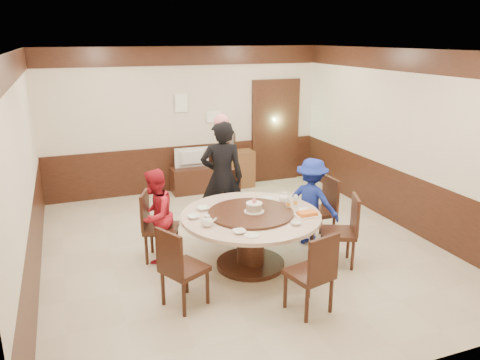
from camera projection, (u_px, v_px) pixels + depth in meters
name	position (u px, v px, depth m)	size (l,w,h in m)	color
room	(241.00, 177.00, 6.58)	(6.00, 6.04, 2.84)	beige
banquet_table	(251.00, 229.00, 6.17)	(1.84, 1.84, 0.78)	#331910
chair_0	(318.00, 221.00, 7.05)	(0.46, 0.45, 0.97)	#331910
chair_1	(231.00, 214.00, 7.35)	(0.47, 0.48, 0.97)	#331910
chair_2	(160.00, 238.00, 6.45)	(0.58, 0.57, 0.97)	#331910
chair_3	(183.00, 281.00, 5.32)	(0.60, 0.59, 0.97)	#331910
chair_4	(310.00, 286.00, 5.21)	(0.53, 0.54, 0.97)	#331910
chair_5	(339.00, 243.00, 6.31)	(0.59, 0.58, 0.97)	#331910
person_standing	(222.00, 178.00, 7.16)	(0.65, 0.43, 1.79)	black
person_red	(155.00, 216.00, 6.33)	(0.63, 0.49, 1.29)	red
person_blue	(311.00, 202.00, 6.85)	(0.84, 0.48, 1.30)	navy
birthday_cake	(254.00, 207.00, 6.09)	(0.26, 0.26, 0.18)	white
teapot_left	(207.00, 222.00, 5.69)	(0.17, 0.15, 0.13)	white
teapot_right	(284.00, 198.00, 6.53)	(0.17, 0.15, 0.13)	white
bowl_0	(203.00, 208.00, 6.25)	(0.17, 0.17, 0.04)	white
bowl_1	(296.00, 223.00, 5.76)	(0.13, 0.13, 0.04)	white
bowl_2	(239.00, 232.00, 5.51)	(0.15, 0.15, 0.04)	white
bowl_3	(303.00, 210.00, 6.18)	(0.14, 0.14, 0.04)	white
bowl_4	(194.00, 217.00, 5.96)	(0.16, 0.16, 0.04)	white
saucer_near	(252.00, 235.00, 5.44)	(0.18, 0.18, 0.01)	white
saucer_far	(267.00, 198.00, 6.71)	(0.18, 0.18, 0.01)	white
shrimp_platter	(307.00, 214.00, 6.02)	(0.30, 0.20, 0.06)	white
bottle_0	(289.00, 203.00, 6.26)	(0.06, 0.06, 0.16)	white
bottle_1	(295.00, 202.00, 6.33)	(0.06, 0.06, 0.16)	white
tv_stand	(193.00, 180.00, 9.28)	(0.85, 0.45, 0.50)	#331910
television	(193.00, 158.00, 9.15)	(0.68, 0.09, 0.39)	gray
side_cabinet	(234.00, 169.00, 9.56)	(0.80, 0.40, 0.75)	brown
thermos	(232.00, 142.00, 9.38)	(0.15, 0.15, 0.38)	silver
notice_left	(181.00, 103.00, 8.98)	(0.25, 0.00, 0.35)	white
notice_right	(214.00, 117.00, 9.28)	(0.30, 0.00, 0.22)	white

